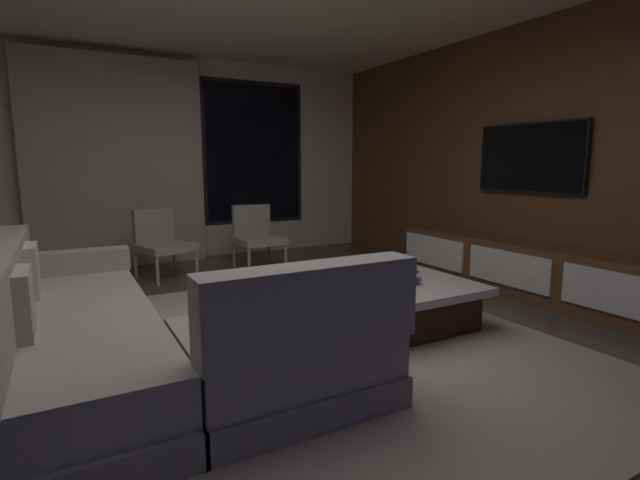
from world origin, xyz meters
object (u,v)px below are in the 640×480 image
at_px(media_console, 527,270).
at_px(sectional_couch, 124,338).
at_px(coffee_table, 390,301).
at_px(accent_chair_by_curtain, 161,240).
at_px(book_stack_on_coffee_table, 399,277).
at_px(accent_chair_near_window, 256,233).
at_px(mounted_tv, 529,158).

bearing_deg(media_console, sectional_couch, -177.62).
distance_m(sectional_couch, coffee_table, 2.02).
bearing_deg(accent_chair_by_curtain, sectional_couch, -104.79).
relative_size(coffee_table, book_stack_on_coffee_table, 4.10).
distance_m(sectional_couch, accent_chair_near_window, 3.24).
height_order(accent_chair_near_window, mounted_tv, mounted_tv).
bearing_deg(book_stack_on_coffee_table, mounted_tv, 10.37).
height_order(accent_chair_near_window, media_console, accent_chair_near_window).
bearing_deg(mounted_tv, book_stack_on_coffee_table, -169.63).
bearing_deg(mounted_tv, media_console, -132.42).
xyz_separation_m(sectional_couch, accent_chair_by_curtain, (0.71, 2.69, 0.14)).
height_order(coffee_table, mounted_tv, mounted_tv).
bearing_deg(sectional_couch, accent_chair_by_curtain, 75.21).
height_order(accent_chair_near_window, accent_chair_by_curtain, same).
bearing_deg(accent_chair_near_window, sectional_couch, -124.92).
distance_m(book_stack_on_coffee_table, media_console, 1.72).
relative_size(coffee_table, media_console, 0.37).
bearing_deg(accent_chair_by_curtain, book_stack_on_coffee_table, -64.28).
distance_m(accent_chair_by_curtain, mounted_tv, 4.06).
bearing_deg(accent_chair_near_window, media_console, -53.29).
bearing_deg(mounted_tv, accent_chair_near_window, 131.62).
bearing_deg(sectional_couch, accent_chair_near_window, 55.08).
bearing_deg(sectional_couch, coffee_table, 3.52).
height_order(coffee_table, accent_chair_near_window, accent_chair_near_window).
bearing_deg(sectional_couch, book_stack_on_coffee_table, 0.19).
bearing_deg(book_stack_on_coffee_table, accent_chair_by_curtain, 115.72).
height_order(accent_chair_by_curtain, mounted_tv, mounted_tv).
bearing_deg(media_console, accent_chair_by_curtain, 139.80).
relative_size(accent_chair_near_window, mounted_tv, 0.65).
xyz_separation_m(sectional_couch, mounted_tv, (3.89, 0.35, 1.06)).
bearing_deg(accent_chair_by_curtain, mounted_tv, -36.30).
distance_m(book_stack_on_coffee_table, accent_chair_by_curtain, 2.98).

